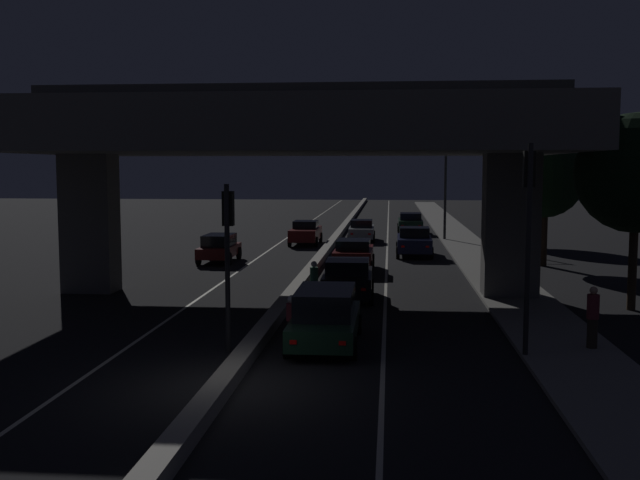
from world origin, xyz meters
The scene contains 23 objects.
ground_plane centered at (0.00, 0.00, 0.00)m, with size 200.00×200.00×0.00m, color black.
lane_line_left_inner centered at (-3.63, 35.00, 0.00)m, with size 0.12×126.00×0.00m, color beige.
lane_line_right_inner centered at (3.63, 35.00, 0.00)m, with size 0.12×126.00×0.00m, color beige.
median_divider centered at (0.00, 35.00, 0.18)m, with size 0.51×126.00×0.36m, color gray.
sidewalk_right centered at (8.69, 28.00, 0.06)m, with size 2.78×126.00×0.12m, color gray.
elevated_overpass centered at (0.00, 12.70, 6.34)m, with size 21.28×11.99×8.38m.
traffic_light_left_of_median centered at (-0.65, 3.34, 3.17)m, with size 0.30×0.49×4.65m.
traffic_light_right_of_median centered at (7.40, 3.32, 3.88)m, with size 0.30×0.49×5.73m.
street_lamp centered at (7.22, 35.60, 4.68)m, with size 2.53×0.32×7.86m.
car_dark_green_lead centered at (1.96, 4.23, 0.85)m, with size 1.97×4.67×1.65m.
car_black_second centered at (2.17, 11.84, 0.80)m, with size 2.06×3.99×1.56m.
car_dark_red_third centered at (2.01, 19.87, 0.82)m, with size 2.00×4.36×1.56m.
car_dark_blue_fourth centered at (5.18, 26.31, 0.84)m, with size 2.07×4.42×1.67m.
car_silver_fifth centered at (1.84, 34.88, 0.74)m, with size 1.85×4.44×1.48m.
car_dark_green_sixth centered at (5.36, 41.12, 0.83)m, with size 1.97×4.40×1.59m.
car_dark_red_lead_oncoming centered at (-5.37, 22.58, 0.80)m, with size 1.84×4.04×1.50m.
car_dark_red_second_oncoming centered at (-1.76, 32.15, 0.80)m, with size 1.93×4.62×1.56m.
motorcycle_black_filtering_near centered at (0.96, 4.41, 0.61)m, with size 0.34×1.78×1.42m.
motorcycle_blue_filtering_mid centered at (0.86, 11.79, 0.63)m, with size 0.34×1.82×1.48m.
pedestrian_on_sidewalk centered at (9.37, 4.15, 0.99)m, with size 0.34×0.34×1.72m.
roadside_tree_kerbside_near centered at (12.41, 10.61, 4.89)m, with size 4.26×4.26×7.03m.
roadside_tree_kerbside_mid centered at (11.66, 22.62, 4.49)m, with size 4.03×4.03×6.53m.
roadside_tree_kerbside_far centered at (12.23, 33.66, 4.21)m, with size 4.14×4.14×6.29m.
Camera 1 is at (3.76, -16.76, 5.10)m, focal length 42.00 mm.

